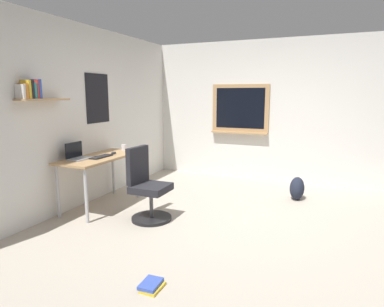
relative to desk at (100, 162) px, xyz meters
name	(u,v)px	position (x,y,z in m)	size (l,w,h in m)	color
ground_plane	(244,225)	(0.11, -2.08, -0.66)	(5.20, 5.20, 0.00)	#ADA393
wall_back	(82,116)	(0.11, 0.37, 0.64)	(5.00, 0.30, 2.60)	silver
wall_right	(278,111)	(2.56, -2.05, 0.64)	(0.22, 5.00, 2.60)	silver
desk	(100,162)	(0.00, 0.00, 0.00)	(1.31, 0.58, 0.74)	tan
office_chair	(147,189)	(-0.18, -0.86, -0.25)	(0.52, 0.52, 0.95)	black
laptop	(77,155)	(-0.30, 0.14, 0.14)	(0.31, 0.21, 0.23)	#ADAFB5
keyboard	(101,157)	(-0.07, -0.07, 0.09)	(0.37, 0.13, 0.02)	black
computer_mouse	(113,153)	(0.21, -0.07, 0.10)	(0.10, 0.06, 0.03)	#262628
coffee_mug	(124,147)	(0.56, -0.02, 0.13)	(0.08, 0.08, 0.09)	silver
backpack	(297,188)	(1.46, -2.57, -0.48)	(0.32, 0.22, 0.35)	#1E2333
book_stack_on_floor	(152,285)	(-1.55, -1.71, -0.63)	(0.22, 0.17, 0.06)	gold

